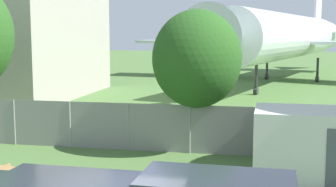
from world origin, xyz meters
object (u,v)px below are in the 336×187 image
(tree_near_hangar, at_px, (197,59))
(portable_cabin, at_px, (316,145))
(airplane, at_px, (290,37))
(picnic_bench_near_cabin, at_px, (14,181))

(tree_near_hangar, bearing_deg, portable_cabin, -32.14)
(airplane, xyz_separation_m, tree_near_hangar, (-5.25, -29.45, -0.69))
(picnic_bench_near_cabin, bearing_deg, tree_near_hangar, 53.42)
(portable_cabin, relative_size, picnic_bench_near_cabin, 2.28)
(portable_cabin, xyz_separation_m, picnic_bench_near_cabin, (-8.92, -3.44, -0.69))
(picnic_bench_near_cabin, bearing_deg, portable_cabin, 21.09)
(portable_cabin, distance_m, tree_near_hangar, 5.75)
(airplane, xyz_separation_m, portable_cabin, (-0.90, -32.17, -3.30))
(picnic_bench_near_cabin, relative_size, tree_near_hangar, 0.31)
(portable_cabin, height_order, tree_near_hangar, tree_near_hangar)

